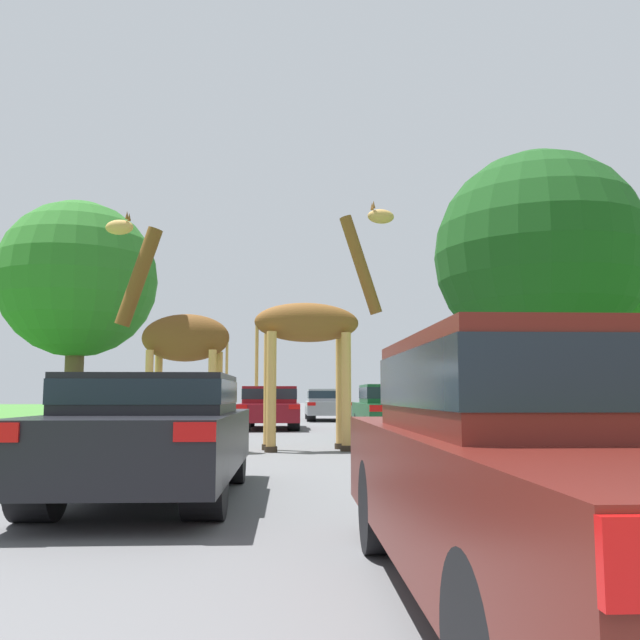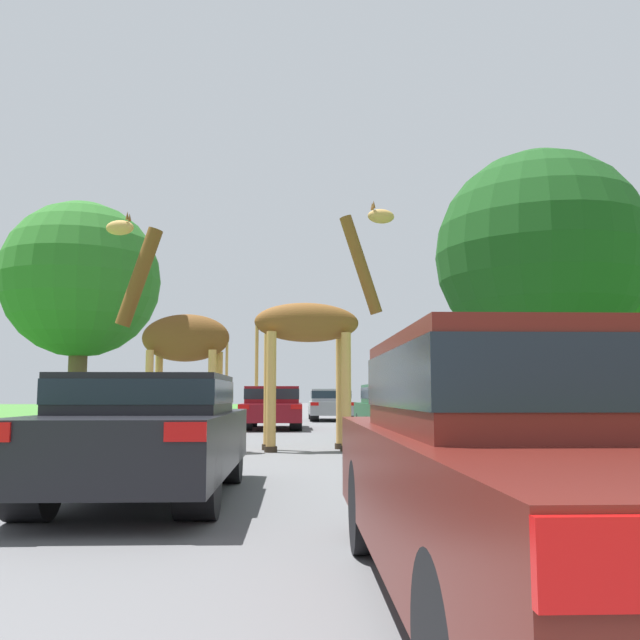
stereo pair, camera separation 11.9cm
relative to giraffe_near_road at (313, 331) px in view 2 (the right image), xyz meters
The scene contains 11 objects.
road 16.18m from the giraffe_near_road, 92.16° to the left, with size 7.52×120.00×0.00m.
giraffe_near_road is the anchor object (origin of this frame).
giraffe_companion 2.64m from the giraffe_near_road, behind, with size 2.55×0.91×4.70m.
car_lead_maroon 10.15m from the giraffe_near_road, 84.16° to the right, with size 1.94×4.56×1.38m.
car_queue_right 15.76m from the giraffe_near_road, 85.86° to the left, with size 1.80×4.55×1.32m.
car_queue_left 6.59m from the giraffe_near_road, 107.37° to the right, with size 1.79×4.15×1.29m.
car_far_ahead 8.73m from the giraffe_near_road, 97.29° to the left, with size 1.87×4.18×1.35m.
car_verge_right 5.18m from the giraffe_near_road, 61.65° to the left, with size 1.96×4.41×1.35m.
tree_left_edge 13.75m from the giraffe_near_road, 50.38° to the left, with size 3.89×3.89×7.26m.
tree_centre_back 13.35m from the giraffe_near_road, 127.29° to the left, with size 5.48×5.48×7.86m.
tree_far_right 5.84m from the giraffe_near_road, 17.71° to the left, with size 4.78×4.78×6.67m.
Camera 2 is at (0.27, 0.62, 1.08)m, focal length 38.00 mm.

